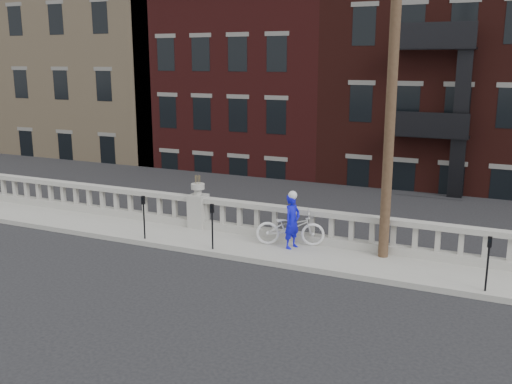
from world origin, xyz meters
TOP-DOWN VIEW (x-y plane):
  - ground at (0.00, 0.00)m, footprint 120.00×120.00m
  - sidewalk at (0.00, 3.00)m, footprint 32.00×2.20m
  - balustrade at (0.00, 3.95)m, footprint 28.00×0.34m
  - planter_pedestal at (0.00, 3.95)m, footprint 0.55×0.55m
  - lower_level at (0.56, 23.04)m, footprint 80.00×44.00m
  - utility_pole at (6.20, 3.60)m, footprint 1.60×0.28m
  - parking_meter_b at (-0.87, 2.15)m, footprint 0.10×0.09m
  - parking_meter_c at (1.52, 2.15)m, footprint 0.10×0.09m
  - parking_meter_d at (8.97, 2.15)m, footprint 0.10×0.09m
  - bicycle at (3.44, 3.48)m, footprint 2.16×1.34m
  - cyclist at (3.59, 3.24)m, footprint 0.54×0.68m

SIDE VIEW (x-z plane):
  - ground at x=0.00m, z-range 0.00..0.00m
  - sidewalk at x=0.00m, z-range 0.00..0.15m
  - balustrade at x=0.00m, z-range 0.13..1.16m
  - bicycle at x=3.44m, z-range 0.15..1.22m
  - planter_pedestal at x=0.00m, z-range -0.05..1.71m
  - cyclist at x=3.59m, z-range 0.15..1.76m
  - parking_meter_b at x=-0.87m, z-range 0.32..1.68m
  - parking_meter_c at x=1.52m, z-range 0.32..1.68m
  - parking_meter_d at x=8.97m, z-range 0.32..1.68m
  - lower_level at x=0.56m, z-range -7.77..13.03m
  - utility_pole at x=6.20m, z-range 0.24..10.24m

